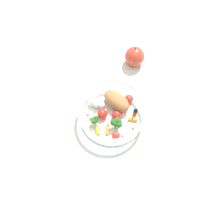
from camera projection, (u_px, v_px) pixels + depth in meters
The scene contains 3 objects.
ground_plane at pixel (115, 114), 0.74m from camera, with size 2.40×2.40×0.00m, color silver.
food_container at pixel (112, 110), 0.71m from camera, with size 0.21×0.21×0.06m.
loose_apple at pixel (134, 56), 0.80m from camera, with size 0.07×0.07×0.08m.
Camera 1 is at (-0.03, 0.32, 0.67)m, focal length 36.57 mm.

